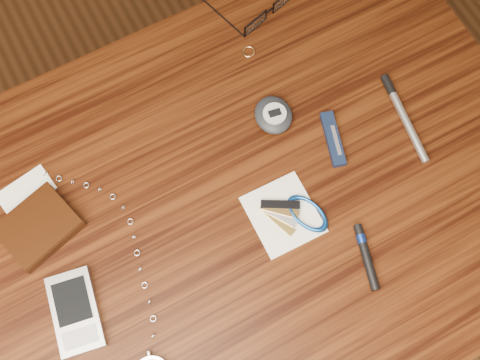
{
  "coord_description": "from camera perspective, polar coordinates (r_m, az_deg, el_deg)",
  "views": [
    {
      "loc": [
        -0.11,
        -0.24,
        1.61
      ],
      "look_at": [
        0.03,
        0.03,
        0.76
      ],
      "focal_mm": 45.0,
      "sensor_mm": 36.0,
      "label": 1
    }
  ],
  "objects": [
    {
      "name": "desk",
      "position": [
        1.0,
        -0.89,
        -4.57
      ],
      "size": [
        1.0,
        0.7,
        0.75
      ],
      "color": "#391909",
      "rests_on": "ground"
    },
    {
      "name": "eyeglasses",
      "position": [
        1.05,
        2.52,
        15.83
      ],
      "size": [
        0.15,
        0.15,
        0.03
      ],
      "color": "black",
      "rests_on": "desk"
    },
    {
      "name": "wallet_and_card",
      "position": [
        0.93,
        -18.59,
        -4.16
      ],
      "size": [
        0.13,
        0.15,
        0.02
      ],
      "color": "black",
      "rests_on": "desk"
    },
    {
      "name": "black_blue_pen",
      "position": [
        0.9,
        11.84,
        -6.94
      ],
      "size": [
        0.04,
        0.1,
        0.01
      ],
      "color": "black",
      "rests_on": "desk"
    },
    {
      "name": "pda_phone",
      "position": [
        0.89,
        -15.33,
        -11.97
      ],
      "size": [
        0.08,
        0.12,
        0.02
      ],
      "color": "#A9A8AD",
      "rests_on": "desk"
    },
    {
      "name": "pocket_knife",
      "position": [
        0.95,
        8.8,
        3.85
      ],
      "size": [
        0.05,
        0.09,
        0.01
      ],
      "color": "#0D1832",
      "rests_on": "desk"
    },
    {
      "name": "silver_pen",
      "position": [
        0.99,
        15.03,
        6.32
      ],
      "size": [
        0.04,
        0.16,
        0.01
      ],
      "color": "#B7B7BC",
      "rests_on": "desk"
    },
    {
      "name": "notepad_keys",
      "position": [
        0.9,
        5.26,
        -3.2
      ],
      "size": [
        0.12,
        0.11,
        0.01
      ],
      "color": "white",
      "rests_on": "desk"
    },
    {
      "name": "ground",
      "position": [
        1.64,
        -0.55,
        -10.47
      ],
      "size": [
        3.8,
        3.8,
        0.0
      ],
      "primitive_type": "plane",
      "color": "#472814",
      "rests_on": "ground"
    },
    {
      "name": "pedometer",
      "position": [
        0.95,
        3.19,
        6.18
      ],
      "size": [
        0.07,
        0.08,
        0.03
      ],
      "color": "black",
      "rests_on": "desk"
    },
    {
      "name": "gold_ring",
      "position": [
        1.01,
        0.84,
        12.06
      ],
      "size": [
        0.02,
        0.02,
        0.0
      ],
      "primitive_type": "torus",
      "rotation": [
        0.0,
        0.0,
        -0.09
      ],
      "color": "tan",
      "rests_on": "desk"
    }
  ]
}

